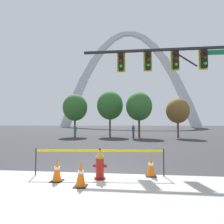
% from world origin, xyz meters
% --- Properties ---
extents(ground_plane, '(240.00, 240.00, 0.00)m').
position_xyz_m(ground_plane, '(0.00, 0.00, 0.00)').
color(ground_plane, '#333335').
extents(fire_hydrant, '(0.46, 0.48, 0.99)m').
position_xyz_m(fire_hydrant, '(0.28, -0.49, 0.47)').
color(fire_hydrant, '#5E0F0D').
rests_on(fire_hydrant, ground).
extents(caution_tape_barrier, '(4.41, 0.37, 0.94)m').
position_xyz_m(caution_tape_barrier, '(0.19, -0.17, 0.63)').
color(caution_tape_barrier, '#232326').
rests_on(caution_tape_barrier, ground).
extents(traffic_cone_by_hydrant, '(0.36, 0.36, 0.73)m').
position_xyz_m(traffic_cone_by_hydrant, '(-0.14, -1.26, 0.36)').
color(traffic_cone_by_hydrant, black).
rests_on(traffic_cone_by_hydrant, ground).
extents(traffic_cone_mid_sidewalk, '(0.36, 0.36, 0.73)m').
position_xyz_m(traffic_cone_mid_sidewalk, '(1.95, -0.01, 0.36)').
color(traffic_cone_mid_sidewalk, black).
rests_on(traffic_cone_mid_sidewalk, ground).
extents(traffic_cone_curb_edge, '(0.36, 0.36, 0.73)m').
position_xyz_m(traffic_cone_curb_edge, '(-1.01, -0.87, 0.36)').
color(traffic_cone_curb_edge, black).
rests_on(traffic_cone_curb_edge, ground).
extents(traffic_signal_gantry, '(7.82, 0.44, 6.00)m').
position_xyz_m(traffic_signal_gantry, '(3.99, 3.08, 4.40)').
color(traffic_signal_gantry, '#232326').
rests_on(traffic_signal_gantry, ground).
extents(monument_arch, '(55.59, 3.13, 39.87)m').
position_xyz_m(monument_arch, '(-0.00, 67.57, 17.62)').
color(monument_arch, silver).
rests_on(monument_arch, ground).
extents(tree_far_left, '(3.23, 3.23, 5.65)m').
position_xyz_m(tree_far_left, '(-6.18, 17.28, 3.87)').
color(tree_far_left, '#473323').
rests_on(tree_far_left, ground).
extents(tree_left_mid, '(3.47, 3.47, 6.08)m').
position_xyz_m(tree_left_mid, '(-1.56, 17.85, 4.16)').
color(tree_left_mid, brown).
rests_on(tree_left_mid, ground).
extents(tree_center_left, '(3.24, 3.24, 5.66)m').
position_xyz_m(tree_center_left, '(2.23, 16.55, 3.87)').
color(tree_center_left, '#473323').
rests_on(tree_center_left, ground).
extents(tree_center_right, '(2.76, 2.76, 4.82)m').
position_xyz_m(tree_center_right, '(6.87, 16.52, 3.30)').
color(tree_center_right, brown).
rests_on(tree_center_right, ground).
extents(pedestrian_walking_left, '(0.22, 0.34, 1.59)m').
position_xyz_m(pedestrian_walking_left, '(-5.23, 14.42, 0.82)').
color(pedestrian_walking_left, brown).
rests_on(pedestrian_walking_left, ground).
extents(pedestrian_standing_center, '(0.35, 0.22, 1.59)m').
position_xyz_m(pedestrian_standing_center, '(1.49, 15.67, 0.82)').
color(pedestrian_standing_center, '#38383D').
rests_on(pedestrian_standing_center, ground).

